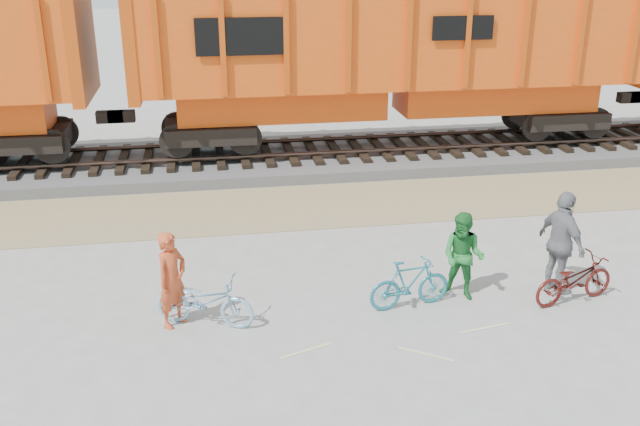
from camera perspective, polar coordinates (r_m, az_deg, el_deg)
The scene contains 11 objects.
ground at distance 12.01m, azimuth 3.07°, elevation -8.55°, with size 120.00×120.00×0.00m, color #9E9E99.
gravel_strip at distance 16.92m, azimuth -0.93°, elevation 0.58°, with size 120.00×3.00×0.02m, color tan.
ballast_bed at distance 20.17m, azimuth -2.43°, elevation 4.38°, with size 120.00×4.00×0.30m, color slate.
track at distance 20.08m, azimuth -2.45°, elevation 5.26°, with size 120.00×2.60×0.24m.
hopper_car_center at distance 20.09m, azimuth 5.77°, elevation 12.58°, with size 14.00×3.13×4.65m.
bicycle_blue at distance 11.81m, azimuth -9.20°, elevation -6.96°, with size 0.58×1.65×0.87m, color #86B8D8.
bicycle_teal at distance 12.29m, azimuth 7.19°, elevation -5.63°, with size 0.41×1.47×0.88m, color #217383.
bicycle_maroon at distance 13.13m, azimuth 19.67°, elevation -5.05°, with size 0.56×1.60×0.84m, color #4C1410.
person_solo at distance 11.75m, azimuth -11.76°, elevation -5.24°, with size 0.59×0.39×1.62m, color #BE4522.
person_man at distance 12.62m, azimuth 11.37°, elevation -3.42°, with size 0.77×0.60×1.57m, color #1F712D.
person_woman at distance 13.19m, azimuth 18.75°, elevation -2.31°, with size 1.11×0.46×1.89m, color slate.
Camera 1 is at (-2.36, -10.18, 5.92)m, focal length 40.00 mm.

